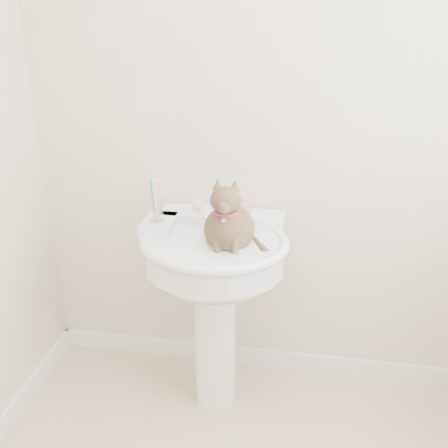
% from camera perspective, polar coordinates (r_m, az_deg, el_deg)
% --- Properties ---
extents(wall_back, '(2.20, 0.00, 2.50)m').
position_cam_1_polar(wall_back, '(2.28, 5.60, 10.51)').
color(wall_back, beige).
rests_on(wall_back, ground).
extents(baseboard_back, '(2.20, 0.02, 0.09)m').
position_cam_1_polar(baseboard_back, '(2.80, 4.58, -14.29)').
color(baseboard_back, white).
rests_on(baseboard_back, floor).
extents(pedestal_sink, '(0.64, 0.62, 0.88)m').
position_cam_1_polar(pedestal_sink, '(2.23, -1.08, -5.15)').
color(pedestal_sink, white).
rests_on(pedestal_sink, floor).
extents(faucet, '(0.28, 0.12, 0.14)m').
position_cam_1_polar(faucet, '(2.27, -0.34, 1.83)').
color(faucet, silver).
rests_on(faucet, pedestal_sink).
extents(soap_bar, '(0.10, 0.07, 0.03)m').
position_cam_1_polar(soap_bar, '(2.36, 1.80, 1.90)').
color(soap_bar, red).
rests_on(soap_bar, pedestal_sink).
extents(toothbrush_cup, '(0.07, 0.07, 0.19)m').
position_cam_1_polar(toothbrush_cup, '(2.24, -7.38, 1.43)').
color(toothbrush_cup, silver).
rests_on(toothbrush_cup, pedestal_sink).
extents(cat, '(0.23, 0.29, 0.42)m').
position_cam_1_polar(cat, '(2.09, 0.51, -0.09)').
color(cat, brown).
rests_on(cat, pedestal_sink).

